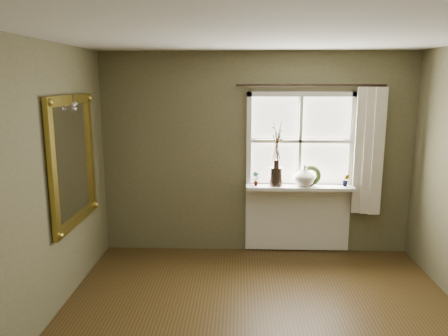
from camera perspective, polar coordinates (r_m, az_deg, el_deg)
ceiling at (r=3.34m, az=6.11°, el=17.51°), size 4.50×4.50×0.00m
wall_back at (r=5.69m, az=4.24°, el=1.86°), size 4.00×0.10×2.60m
wall_left at (r=3.90m, az=-26.08°, el=-3.76°), size 0.10×4.50×2.60m
window_frame at (r=5.64m, az=9.89°, el=3.49°), size 1.36×0.06×1.24m
window_sill at (r=5.65m, az=9.84°, el=-2.50°), size 1.36×0.26×0.04m
window_apron at (r=5.87m, az=9.55°, el=-6.42°), size 1.36×0.04×0.88m
dark_jug at (r=5.58m, az=6.82°, el=-1.12°), size 0.21×0.21×0.24m
cream_vase at (r=5.62m, az=10.46°, el=-0.97°), size 0.34×0.34×0.27m
wreath at (r=5.68m, az=11.26°, el=-1.25°), size 0.28×0.19×0.27m
potted_plant_left at (r=5.57m, az=4.16°, el=-1.37°), size 0.10×0.07×0.18m
potted_plant_right at (r=5.73m, az=15.62°, el=-1.55°), size 0.10×0.09×0.16m
curtain at (r=5.74m, az=18.32°, el=2.05°), size 0.36×0.12×1.59m
curtain_rod at (r=5.55m, az=11.26°, el=10.56°), size 1.84×0.03×0.03m
gilt_mirror at (r=4.83m, az=-19.13°, el=0.91°), size 0.10×1.15×1.37m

